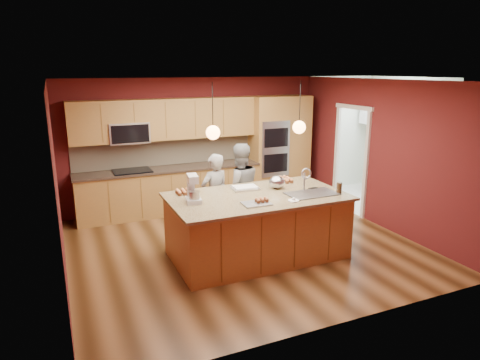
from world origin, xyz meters
name	(u,v)px	position (x,y,z in m)	size (l,w,h in m)	color
floor	(243,246)	(0.00, 0.00, 0.00)	(5.50, 5.50, 0.00)	#402610
ceiling	(244,80)	(0.00, 0.00, 2.70)	(5.50, 5.50, 0.00)	white
wall_back	(195,143)	(0.00, 2.50, 1.35)	(5.50, 5.50, 0.00)	#541617
wall_front	(338,215)	(0.00, -2.50, 1.35)	(5.50, 5.50, 0.00)	#541617
wall_left	(57,186)	(-2.75, 0.00, 1.35)	(5.00, 5.00, 0.00)	#541617
wall_right	(380,154)	(2.75, 0.00, 1.35)	(5.00, 5.00, 0.00)	#541617
cabinet_run	(168,165)	(-0.68, 2.25, 0.98)	(3.74, 0.64, 2.30)	olive
oven_column	(279,148)	(1.85, 2.19, 1.15)	(1.30, 0.62, 2.30)	olive
doorway_trim	(350,162)	(2.73, 0.80, 1.05)	(0.08, 1.11, 2.20)	silver
laundry_room	(402,112)	(4.35, 1.20, 1.95)	(2.60, 2.70, 2.70)	beige
pendant_left	(213,132)	(-0.66, -0.41, 2.00)	(0.20, 0.20, 0.80)	black
pendant_right	(299,127)	(0.75, -0.41, 2.00)	(0.20, 0.20, 0.80)	black
island	(258,225)	(0.06, -0.42, 0.51)	(2.70, 1.51, 1.37)	olive
person_left	(215,196)	(-0.28, 0.59, 0.74)	(0.54, 0.36, 1.48)	black
person_right	(239,189)	(0.18, 0.59, 0.81)	(0.79, 0.62, 1.63)	slate
stand_mixer	(193,190)	(-0.96, -0.35, 1.17)	(0.25, 0.32, 0.41)	silver
sheet_cake	(245,188)	(0.02, -0.03, 1.02)	(0.45, 0.35, 0.05)	silver
cooling_rack	(256,203)	(-0.16, -0.81, 1.00)	(0.40, 0.29, 0.02)	#9D9FA4
mixing_bowl	(277,182)	(0.50, -0.19, 1.10)	(0.26, 0.26, 0.22)	#B5B6BC
plate	(294,201)	(0.40, -0.89, 1.00)	(0.16, 0.16, 0.01)	white
tumbler	(339,188)	(1.27, -0.81, 1.08)	(0.08, 0.08, 0.17)	#332111
phone	(313,188)	(1.04, -0.44, 1.00)	(0.14, 0.08, 0.01)	black
cupcakes_left	(183,192)	(-0.97, 0.11, 1.03)	(0.24, 0.24, 0.07)	#DC8853
cupcakes_rack	(262,200)	(-0.07, -0.80, 1.04)	(0.21, 0.14, 0.06)	#DC8853
cupcakes_right	(286,179)	(0.86, 0.14, 1.03)	(0.17, 0.34, 0.08)	#DC8853
washer	(400,179)	(4.21, 0.90, 0.50)	(0.62, 0.64, 0.99)	silver
dryer	(383,174)	(4.23, 1.47, 0.49)	(0.61, 0.63, 0.98)	silver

